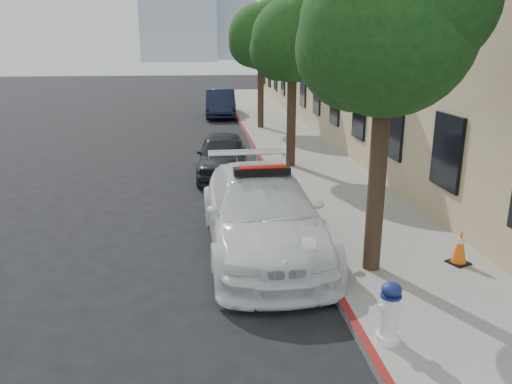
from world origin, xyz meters
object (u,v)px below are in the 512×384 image
object	(u,v)px
parked_car_far	(220,103)
traffic_cone	(460,247)
police_car	(262,212)
parked_car_mid	(223,155)
fire_hydrant	(390,313)

from	to	relation	value
parked_car_far	traffic_cone	distance (m)	21.27
police_car	parked_car_far	distance (m)	19.59
parked_car_far	traffic_cone	size ratio (longest dim) A/B	7.10
parked_car_mid	traffic_cone	bearing A→B (deg)	-59.09
police_car	parked_car_far	xyz separation A→B (m)	(0.10, 19.59, -0.03)
parked_car_mid	traffic_cone	distance (m)	8.42
police_car	fire_hydrant	bearing A→B (deg)	-72.41
fire_hydrant	traffic_cone	bearing A→B (deg)	34.65
parked_car_far	fire_hydrant	xyz separation A→B (m)	(1.15, -23.26, -0.20)
fire_hydrant	parked_car_far	bearing A→B (deg)	81.87
parked_car_mid	fire_hydrant	xyz separation A→B (m)	(1.71, -9.70, -0.10)
parked_car_mid	fire_hydrant	size ratio (longest dim) A/B	4.55
parked_car_far	traffic_cone	bearing A→B (deg)	-78.97
fire_hydrant	traffic_cone	world-z (taller)	fire_hydrant
police_car	parked_car_far	bearing A→B (deg)	88.46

